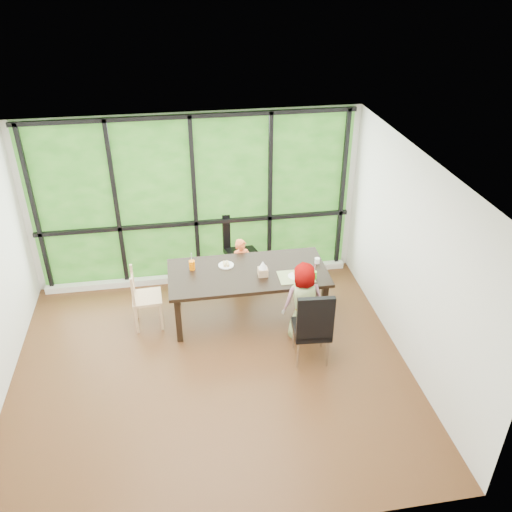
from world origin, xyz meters
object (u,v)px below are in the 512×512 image
object	(u,v)px
green_cup	(314,275)
tissue_box	(263,272)
chair_end_beech	(147,297)
child_toddler	(242,266)
chair_window_leather	(241,248)
plate_far	(226,265)
white_mug	(317,261)
dining_table	(248,294)
orange_cup	(192,265)
plate_near	(295,276)
child_older	(303,302)
chair_interior_leather	(312,324)

from	to	relation	value
green_cup	tissue_box	bearing A→B (deg)	164.39
chair_end_beech	child_toddler	world-z (taller)	child_toddler
chair_window_leather	plate_far	world-z (taller)	chair_window_leather
white_mug	dining_table	bearing A→B (deg)	-176.21
orange_cup	green_cup	xyz separation A→B (m)	(1.63, -0.51, -0.01)
chair_window_leather	orange_cup	xyz separation A→B (m)	(-0.81, -0.85, 0.28)
plate_near	white_mug	bearing A→B (deg)	38.04
chair_window_leather	orange_cup	world-z (taller)	chair_window_leather
child_older	dining_table	bearing A→B (deg)	-47.27
green_cup	chair_interior_leather	bearing A→B (deg)	-106.20
chair_interior_leather	child_older	size ratio (longest dim) A/B	0.94
child_toddler	plate_far	distance (m)	0.59
plate_near	orange_cup	distance (m)	1.45
green_cup	white_mug	size ratio (longest dim) A/B	1.44
green_cup	chair_window_leather	bearing A→B (deg)	121.28
child_toddler	white_mug	distance (m)	1.21
orange_cup	chair_interior_leather	bearing A→B (deg)	-40.92
chair_end_beech	child_older	distance (m)	2.17
dining_table	plate_near	size ratio (longest dim) A/B	10.73
dining_table	chair_window_leather	xyz separation A→B (m)	(0.05, 1.04, 0.17)
chair_end_beech	white_mug	bearing A→B (deg)	-91.69
plate_far	white_mug	size ratio (longest dim) A/B	2.92
dining_table	chair_interior_leather	world-z (taller)	chair_interior_leather
white_mug	tissue_box	size ratio (longest dim) A/B	0.57
child_older	plate_far	size ratio (longest dim) A/B	5.18
chair_interior_leather	tissue_box	bearing A→B (deg)	-58.27
chair_window_leather	chair_end_beech	bearing A→B (deg)	-161.11
chair_window_leather	chair_interior_leather	xyz separation A→B (m)	(0.61, -2.08, 0.00)
tissue_box	child_toddler	bearing A→B (deg)	104.03
plate_near	child_older	bearing A→B (deg)	-85.52
chair_end_beech	green_cup	bearing A→B (deg)	-101.29
child_older	green_cup	size ratio (longest dim) A/B	10.52
plate_far	tissue_box	distance (m)	0.58
chair_end_beech	plate_near	distance (m)	2.09
chair_interior_leather	white_mug	world-z (taller)	chair_interior_leather
chair_interior_leather	green_cup	bearing A→B (deg)	-101.57
chair_interior_leather	white_mug	xyz separation A→B (m)	(0.36, 1.12, 0.25)
chair_window_leather	dining_table	bearing A→B (deg)	-108.13
dining_table	chair_end_beech	distance (m)	1.42
chair_end_beech	plate_far	xyz separation A→B (m)	(1.14, 0.18, 0.31)
chair_end_beech	tissue_box	world-z (taller)	chair_end_beech
green_cup	tissue_box	xyz separation A→B (m)	(-0.68, 0.19, 0.00)
chair_end_beech	plate_near	size ratio (longest dim) A/B	4.35
plate_far	white_mug	xyz separation A→B (m)	(1.30, -0.14, 0.03)
chair_end_beech	tissue_box	size ratio (longest dim) A/B	6.78
tissue_box	chair_end_beech	bearing A→B (deg)	174.37
dining_table	plate_far	xyz separation A→B (m)	(-0.28, 0.21, 0.38)
child_older	plate_near	distance (m)	0.40
child_older	plate_near	size ratio (longest dim) A/B	5.53
tissue_box	dining_table	bearing A→B (deg)	145.33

